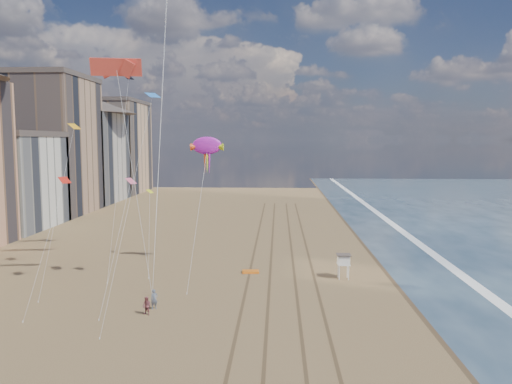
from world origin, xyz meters
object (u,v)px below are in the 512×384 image
(lifeguard_stand, at_px, (344,260))
(kite_flyer_b, at_px, (147,306))
(show_kite, at_px, (207,146))
(kite_flyer_a, at_px, (154,299))
(grounded_kite, at_px, (251,272))

(lifeguard_stand, bearing_deg, kite_flyer_b, -146.51)
(show_kite, distance_m, kite_flyer_a, 20.41)
(grounded_kite, distance_m, kite_flyer_a, 15.36)
(show_kite, xyz_separation_m, kite_flyer_a, (-2.88, -14.73, -13.83))
(lifeguard_stand, height_order, show_kite, show_kite)
(show_kite, bearing_deg, kite_flyer_a, -101.08)
(show_kite, bearing_deg, lifeguard_stand, -13.76)
(show_kite, relative_size, kite_flyer_a, 9.61)
(lifeguard_stand, relative_size, kite_flyer_a, 1.51)
(lifeguard_stand, relative_size, show_kite, 0.16)
(lifeguard_stand, bearing_deg, grounded_kite, 168.54)
(lifeguard_stand, relative_size, grounded_kite, 1.44)
(grounded_kite, height_order, show_kite, show_kite)
(kite_flyer_a, bearing_deg, grounded_kite, 25.52)
(kite_flyer_b, bearing_deg, lifeguard_stand, 55.23)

